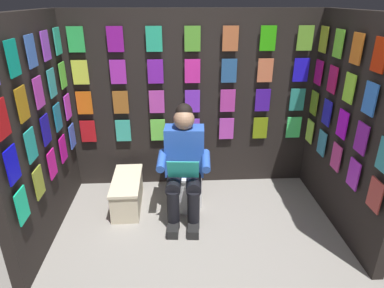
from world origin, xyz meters
name	(u,v)px	position (x,y,z in m)	size (l,w,h in m)	color
ground_plane	(204,287)	(0.00, 0.00, 0.00)	(30.00, 30.00, 0.00)	gray
display_wall_back	(192,102)	(0.00, -1.76, 1.03)	(2.88, 0.14, 2.04)	black
display_wall_left	(350,127)	(-1.44, -0.86, 1.03)	(0.14, 1.71, 2.04)	black
display_wall_right	(37,133)	(1.44, -0.86, 1.03)	(0.14, 1.71, 2.04)	black
toilet	(185,176)	(0.11, -1.26, 0.33)	(0.42, 0.57, 0.77)	white
person_reading	(184,163)	(0.12, -1.03, 0.60)	(0.55, 0.70, 1.19)	blue
comic_longbox_near	(127,192)	(0.74, -1.20, 0.17)	(0.31, 0.71, 0.34)	beige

